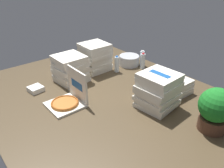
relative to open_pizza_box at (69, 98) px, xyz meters
The scene contains 12 objects.
ground_plane 0.45m from the open_pizza_box, 63.23° to the left, with size 3.20×2.40×0.02m, color #4C3D28.
open_pizza_box is the anchor object (origin of this frame).
pizza_stack_center_near 0.94m from the open_pizza_box, 126.43° to the left, with size 0.38×0.39×0.39m.
pizza_stack_center_far 0.57m from the open_pizza_box, 146.71° to the left, with size 0.40×0.41×0.35m.
pizza_stack_left_near 0.95m from the open_pizza_box, 47.78° to the left, with size 0.41×0.41×0.39m.
pizza_stack_right_far 1.21m from the open_pizza_box, 63.06° to the left, with size 0.40×0.40×0.18m.
ice_bucket 1.30m from the open_pizza_box, 106.60° to the left, with size 0.30×0.30×0.15m, color #B7BABF.
water_bottle_0 1.40m from the open_pizza_box, 99.69° to the left, with size 0.06×0.06×0.24m.
water_bottle_1 1.00m from the open_pizza_box, 107.96° to the left, with size 0.06×0.06×0.24m.
water_bottle_2 1.32m from the open_pizza_box, 96.74° to the left, with size 0.06×0.06×0.24m.
potted_plant 1.46m from the open_pizza_box, 33.86° to the left, with size 0.31×0.31×0.42m.
napkin_pile 0.53m from the open_pizza_box, 162.22° to the right, with size 0.16×0.16×0.06m, color white.
Camera 1 is at (1.71, -1.36, 1.37)m, focal length 36.45 mm.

